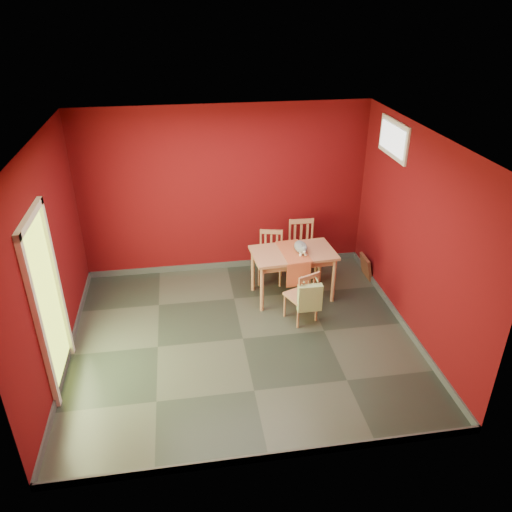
{
  "coord_description": "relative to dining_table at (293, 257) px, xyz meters",
  "views": [
    {
      "loc": [
        -0.67,
        -5.35,
        4.12
      ],
      "look_at": [
        0.25,
        0.45,
        1.0
      ],
      "focal_mm": 35.0,
      "sensor_mm": 36.0,
      "label": 1
    }
  ],
  "objects": [
    {
      "name": "doorway",
      "position": [
        -3.11,
        -1.36,
        0.46
      ],
      "size": [
        0.06,
        1.01,
        2.13
      ],
      "color": "#B7D838",
      "rests_on": "ground"
    },
    {
      "name": "outlet_plate",
      "position": [
        0.72,
        1.03,
        -0.36
      ],
      "size": [
        0.08,
        0.02,
        0.12
      ],
      "primitive_type": "cube",
      "color": "silver",
      "rests_on": "room_shell"
    },
    {
      "name": "dining_table",
      "position": [
        0.0,
        0.0,
        0.0
      ],
      "size": [
        1.25,
        0.79,
        0.75
      ],
      "color": "#B97956",
      "rests_on": "ground"
    },
    {
      "name": "chair_far_left",
      "position": [
        -0.24,
        0.52,
        -0.24
      ],
      "size": [
        0.47,
        0.47,
        0.83
      ],
      "color": "#B97956",
      "rests_on": "ground"
    },
    {
      "name": "room_shell",
      "position": [
        -0.88,
        -0.96,
        -0.61
      ],
      "size": [
        4.5,
        4.5,
        4.5
      ],
      "color": "#5B090D",
      "rests_on": "ground"
    },
    {
      "name": "tote_bag",
      "position": [
        0.05,
        -0.84,
        -0.18
      ],
      "size": [
        0.33,
        0.19,
        0.46
      ],
      "color": "#9DB071",
      "rests_on": "chair_near"
    },
    {
      "name": "chair_far_right",
      "position": [
        0.3,
        0.63,
        -0.19
      ],
      "size": [
        0.45,
        0.45,
        0.92
      ],
      "color": "#B97956",
      "rests_on": "ground"
    },
    {
      "name": "picture_frame",
      "position": [
        1.3,
        0.37,
        -0.48
      ],
      "size": [
        0.13,
        0.37,
        0.37
      ],
      "color": "brown",
      "rests_on": "ground"
    },
    {
      "name": "cat",
      "position": [
        0.11,
        -0.0,
        0.19
      ],
      "size": [
        0.32,
        0.43,
        0.19
      ],
      "primitive_type": null,
      "rotation": [
        0.0,
        0.0,
        0.33
      ],
      "color": "slate",
      "rests_on": "table_runner"
    },
    {
      "name": "window",
      "position": [
        1.34,
        0.04,
        1.69
      ],
      "size": [
        0.05,
        0.9,
        0.5
      ],
      "color": "white",
      "rests_on": "room_shell"
    },
    {
      "name": "ground",
      "position": [
        -0.88,
        -0.96,
        -0.66
      ],
      "size": [
        4.5,
        4.5,
        0.0
      ],
      "primitive_type": "plane",
      "color": "#2D342D",
      "rests_on": "ground"
    },
    {
      "name": "chair_near",
      "position": [
        -0.0,
        -0.65,
        -0.25
      ],
      "size": [
        0.49,
        0.49,
        0.8
      ],
      "color": "#B97956",
      "rests_on": "ground"
    },
    {
      "name": "table_runner",
      "position": [
        -0.0,
        -0.12,
        0.04
      ],
      "size": [
        0.41,
        0.77,
        0.38
      ],
      "color": "#BC5431",
      "rests_on": "dining_table"
    }
  ]
}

